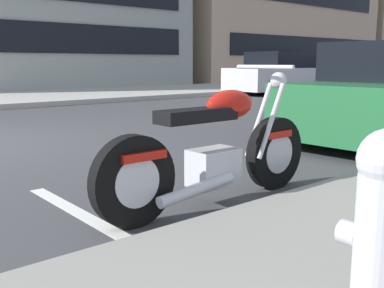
# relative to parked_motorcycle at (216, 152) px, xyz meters

# --- Properties ---
(sidewalk_far_curb) EXTENTS (120.00, 5.00, 0.14)m
(sidewalk_far_curb) POSITION_rel_parked_motorcycle_xyz_m (11.03, 11.29, -0.37)
(sidewalk_far_curb) COLOR #ADA89E
(sidewalk_far_curb) RESTS_ON ground
(parking_stall_stripe) EXTENTS (0.12, 2.20, 0.01)m
(parking_stall_stripe) POSITION_rel_parked_motorcycle_xyz_m (-0.97, 0.26, -0.43)
(parking_stall_stripe) COLOR silver
(parking_stall_stripe) RESTS_ON ground
(parked_motorcycle) EXTENTS (2.20, 0.62, 1.13)m
(parked_motorcycle) POSITION_rel_parked_motorcycle_xyz_m (0.00, 0.00, 0.00)
(parked_motorcycle) COLOR black
(parked_motorcycle) RESTS_ON ground
(car_opposite_curb) EXTENTS (4.59, 1.97, 1.52)m
(car_opposite_curb) POSITION_rel_parked_motorcycle_xyz_m (11.07, 8.19, 0.29)
(car_opposite_curb) COLOR silver
(car_opposite_curb) RESTS_ON ground
(townhouse_mid_block) EXTENTS (15.38, 11.30, 9.27)m
(townhouse_mid_block) POSITION_rel_parked_motorcycle_xyz_m (20.12, 19.20, 4.20)
(townhouse_mid_block) COLOR tan
(townhouse_mid_block) RESTS_ON ground
(townhouse_far_uphill) EXTENTS (13.49, 9.56, 10.55)m
(townhouse_far_uphill) POSITION_rel_parked_motorcycle_xyz_m (35.40, 18.33, 4.84)
(townhouse_far_uphill) COLOR tan
(townhouse_far_uphill) RESTS_ON ground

